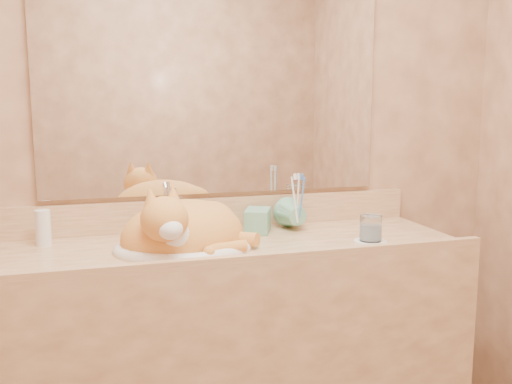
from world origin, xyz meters
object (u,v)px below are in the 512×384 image
object	(u,v)px
vanity_counter	(234,359)
toothbrush_cup	(298,218)
water_glass	(371,228)
soap_dispenser	(255,210)
sink_basin	(184,228)
cat	(183,228)

from	to	relation	value
vanity_counter	toothbrush_cup	distance (m)	0.57
water_glass	vanity_counter	bearing A→B (deg)	164.25
soap_dispenser	water_glass	size ratio (longest dim) A/B	2.20
sink_basin	vanity_counter	bearing A→B (deg)	-1.99
cat	toothbrush_cup	size ratio (longest dim) A/B	3.64
vanity_counter	water_glass	world-z (taller)	water_glass
vanity_counter	toothbrush_cup	world-z (taller)	toothbrush_cup
toothbrush_cup	water_glass	xyz separation A→B (m)	(0.18, -0.23, -0.00)
sink_basin	soap_dispenser	bearing A→B (deg)	12.94
cat	toothbrush_cup	bearing A→B (deg)	-1.67
soap_dispenser	water_glass	bearing A→B (deg)	-8.40
vanity_counter	sink_basin	size ratio (longest dim) A/B	3.52
vanity_counter	cat	world-z (taller)	cat
vanity_counter	cat	size ratio (longest dim) A/B	3.68
soap_dispenser	toothbrush_cup	xyz separation A→B (m)	(0.17, 0.01, -0.04)
vanity_counter	water_glass	bearing A→B (deg)	-15.75
vanity_counter	toothbrush_cup	xyz separation A→B (m)	(0.28, 0.10, 0.48)
water_glass	cat	bearing A→B (deg)	171.03
sink_basin	soap_dispenser	world-z (taller)	soap_dispenser
vanity_counter	soap_dispenser	bearing A→B (deg)	40.06
cat	soap_dispenser	size ratio (longest dim) A/B	2.21
sink_basin	toothbrush_cup	distance (m)	0.47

